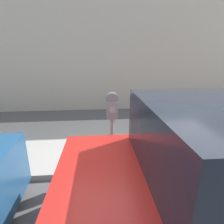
% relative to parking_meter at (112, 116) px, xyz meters
% --- Properties ---
extents(ground_plane, '(60.00, 60.00, 0.00)m').
position_rel_parking_meter_xyz_m(ground_plane, '(0.45, -0.98, -1.12)').
color(ground_plane, '#515154').
extents(sidewalk, '(24.00, 2.80, 0.11)m').
position_rel_parking_meter_xyz_m(sidewalk, '(0.45, 1.22, -1.06)').
color(sidewalk, '#ADAAA3').
rests_on(sidewalk, ground_plane).
extents(building_facade, '(24.00, 0.30, 5.98)m').
position_rel_parking_meter_xyz_m(building_facade, '(0.45, 4.39, 1.87)').
color(building_facade, beige).
rests_on(building_facade, ground_plane).
extents(parking_meter, '(0.21, 0.15, 1.42)m').
position_rel_parking_meter_xyz_m(parking_meter, '(0.00, 0.00, 0.00)').
color(parking_meter, gray).
rests_on(parking_meter, sidewalk).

